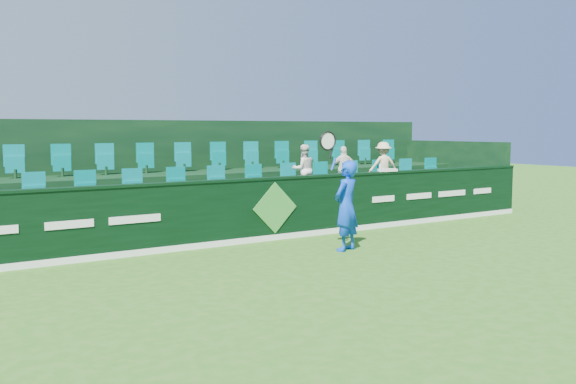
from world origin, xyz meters
TOP-DOWN VIEW (x-y plane):
  - ground at (0.00, 0.00)m, footprint 60.00×60.00m
  - sponsor_hoarding at (0.00, 4.00)m, footprint 16.00×0.25m
  - stand_tier_front at (0.00, 5.10)m, footprint 16.00×2.00m
  - stand_tier_back at (0.00, 7.00)m, footprint 16.00×1.80m
  - stand_rear at (0.00, 7.44)m, footprint 16.00×4.10m
  - seat_row_front at (0.00, 5.50)m, footprint 13.50×0.50m
  - seat_row_back at (0.00, 7.30)m, footprint 13.50×0.50m
  - tennis_player at (0.52, 2.13)m, footprint 1.16×0.63m
  - spectator_left at (1.62, 5.12)m, footprint 0.67×0.58m
  - spectator_middle at (2.87, 5.12)m, footprint 0.72×0.53m
  - spectator_right at (4.20, 5.12)m, footprint 0.90×0.69m
  - towel at (3.32, 4.00)m, footprint 0.42×0.27m
  - drinks_bottle at (3.08, 4.00)m, footprint 0.06×0.06m

SIDE VIEW (x-z plane):
  - ground at x=0.00m, z-range 0.00..0.00m
  - stand_tier_front at x=0.00m, z-range 0.00..0.80m
  - stand_tier_back at x=0.00m, z-range 0.00..1.30m
  - sponsor_hoarding at x=0.00m, z-range 0.00..1.35m
  - tennis_player at x=0.52m, z-range -0.30..2.10m
  - seat_row_front at x=0.00m, z-range 0.80..1.40m
  - stand_rear at x=0.00m, z-range -0.08..2.52m
  - spectator_middle at x=2.87m, z-range 0.80..1.94m
  - towel at x=3.32m, z-range 1.35..1.41m
  - spectator_left at x=1.62m, z-range 0.80..2.00m
  - spectator_right at x=4.20m, z-range 0.80..2.03m
  - drinks_bottle at x=3.08m, z-range 1.35..1.54m
  - seat_row_back at x=0.00m, z-range 1.30..1.90m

